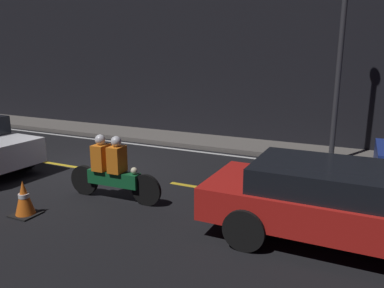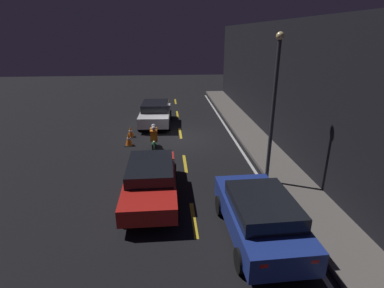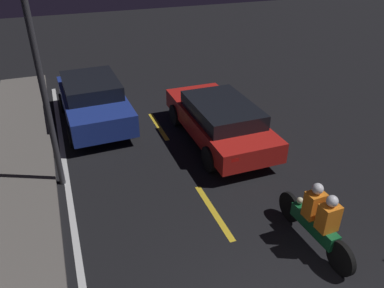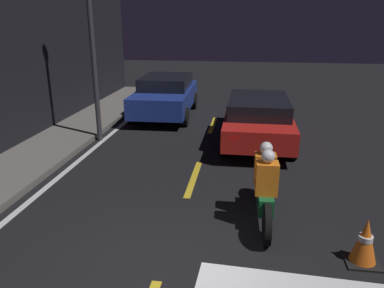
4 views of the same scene
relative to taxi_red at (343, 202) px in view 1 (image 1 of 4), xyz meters
name	(u,v)px [view 1 (image 1 of 4)]	position (x,y,z in m)	size (l,w,h in m)	color
ground_plane	(90,170)	(-6.44, 1.43, -0.73)	(56.00, 56.00, 0.00)	black
raised_curb	(165,137)	(-6.44, 5.56, -0.66)	(28.00, 1.74, 0.15)	#605B56
building_front	(178,51)	(-6.44, 6.58, 2.44)	(28.00, 0.30, 6.33)	black
lane_dash_c	(62,165)	(-7.44, 1.43, -0.73)	(2.00, 0.14, 0.01)	gold
lane_dash_d	(209,189)	(-2.94, 1.43, -0.73)	(2.00, 0.14, 0.01)	gold
lane_solid_kerb	(149,146)	(-6.44, 4.44, -0.73)	(25.20, 0.14, 0.01)	silver
taxi_red	(343,202)	(0.00, 0.00, 0.00)	(4.56, 1.94, 1.31)	red
motorcycle	(111,170)	(-4.58, -0.03, -0.07)	(2.24, 0.38, 1.40)	black
traffic_cone_mid	(24,198)	(-5.58, -1.44, -0.39)	(0.48, 0.48, 0.70)	black
street_lamp	(341,47)	(-0.60, 4.54, 2.50)	(0.28, 0.28, 5.76)	#333338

